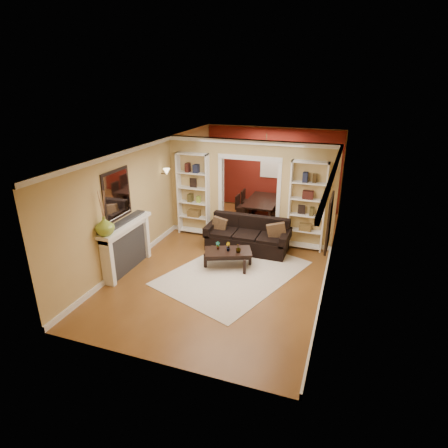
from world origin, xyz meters
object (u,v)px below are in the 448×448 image
at_px(coffee_table, 228,259).
at_px(bookshelf_left, 194,194).
at_px(fireplace, 128,247).
at_px(dining_table, 264,209).
at_px(bookshelf_right, 307,206).
at_px(sofa, 247,235).

bearing_deg(coffee_table, bookshelf_left, 111.35).
distance_m(fireplace, dining_table, 4.84).
xyz_separation_m(coffee_table, bookshelf_right, (1.54, 1.62, 0.95)).
bearing_deg(sofa, bookshelf_right, 22.96).
bearing_deg(coffee_table, dining_table, 67.26).
distance_m(bookshelf_left, bookshelf_right, 3.10).
xyz_separation_m(coffee_table, dining_table, (0.01, 3.44, 0.10)).
bearing_deg(bookshelf_left, dining_table, 49.16).
relative_size(coffee_table, bookshelf_right, 0.47).
relative_size(coffee_table, dining_table, 0.63).
distance_m(bookshelf_right, fireplace, 4.47).
bearing_deg(bookshelf_right, fireplace, -145.20).
xyz_separation_m(bookshelf_right, dining_table, (-1.53, 1.82, -0.85)).
relative_size(sofa, coffee_table, 1.98).
bearing_deg(dining_table, coffee_table, 179.79).
distance_m(coffee_table, bookshelf_left, 2.44).
distance_m(coffee_table, bookshelf_right, 2.43).
relative_size(bookshelf_right, dining_table, 1.34).
bearing_deg(sofa, coffee_table, -99.35).
xyz_separation_m(coffee_table, bookshelf_left, (-1.56, 1.62, 0.95)).
bearing_deg(coffee_table, fireplace, -179.13).
bearing_deg(dining_table, bookshelf_left, 139.16).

